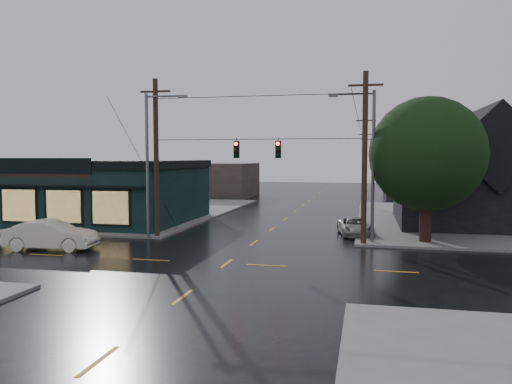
% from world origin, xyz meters
% --- Properties ---
extents(ground_plane, '(160.00, 160.00, 0.00)m').
position_xyz_m(ground_plane, '(0.00, 0.00, 0.00)').
color(ground_plane, black).
extents(sidewalk_nw, '(28.00, 28.00, 0.15)m').
position_xyz_m(sidewalk_nw, '(-20.00, 20.00, 0.07)').
color(sidewalk_nw, slate).
rests_on(sidewalk_nw, ground).
extents(pizza_shop, '(16.30, 12.34, 4.90)m').
position_xyz_m(pizza_shop, '(-15.00, 12.94, 2.56)').
color(pizza_shop, black).
rests_on(pizza_shop, ground).
extents(ne_building, '(12.60, 11.60, 8.75)m').
position_xyz_m(ne_building, '(15.00, 17.00, 4.47)').
color(ne_building, black).
rests_on(ne_building, ground).
extents(corner_tree, '(6.84, 6.84, 8.67)m').
position_xyz_m(corner_tree, '(10.13, 8.03, 5.38)').
color(corner_tree, black).
rests_on(corner_tree, ground).
extents(utility_pole_nw, '(2.00, 0.32, 10.15)m').
position_xyz_m(utility_pole_nw, '(-6.50, 6.50, 0.00)').
color(utility_pole_nw, black).
rests_on(utility_pole_nw, ground).
extents(utility_pole_ne, '(2.00, 0.32, 10.15)m').
position_xyz_m(utility_pole_ne, '(6.50, 6.50, 0.00)').
color(utility_pole_ne, black).
rests_on(utility_pole_ne, ground).
extents(utility_pole_far_a, '(2.00, 0.32, 9.65)m').
position_xyz_m(utility_pole_far_a, '(6.50, 28.00, 0.00)').
color(utility_pole_far_a, black).
rests_on(utility_pole_far_a, ground).
extents(utility_pole_far_b, '(2.00, 0.32, 9.15)m').
position_xyz_m(utility_pole_far_b, '(6.50, 48.00, 0.00)').
color(utility_pole_far_b, black).
rests_on(utility_pole_far_b, ground).
extents(utility_pole_far_c, '(2.00, 0.32, 9.15)m').
position_xyz_m(utility_pole_far_c, '(6.50, 68.00, 0.00)').
color(utility_pole_far_c, black).
rests_on(utility_pole_far_c, ground).
extents(span_signal_assembly, '(13.00, 0.48, 1.23)m').
position_xyz_m(span_signal_assembly, '(0.10, 6.50, 5.70)').
color(span_signal_assembly, black).
rests_on(span_signal_assembly, ground).
extents(streetlight_nw, '(5.40, 0.30, 9.15)m').
position_xyz_m(streetlight_nw, '(-6.80, 5.80, 0.00)').
color(streetlight_nw, slate).
rests_on(streetlight_nw, ground).
extents(streetlight_ne, '(5.40, 0.30, 9.15)m').
position_xyz_m(streetlight_ne, '(7.00, 7.20, 0.00)').
color(streetlight_ne, slate).
rests_on(streetlight_ne, ground).
extents(bg_building_west, '(12.00, 10.00, 4.40)m').
position_xyz_m(bg_building_west, '(-14.00, 40.00, 2.20)').
color(bg_building_west, '#3A2E2A').
rests_on(bg_building_west, ground).
extents(bg_building_east, '(14.00, 12.00, 5.60)m').
position_xyz_m(bg_building_east, '(16.00, 45.00, 2.80)').
color(bg_building_east, black).
rests_on(bg_building_east, ground).
extents(sedan_cream, '(5.25, 2.46, 1.66)m').
position_xyz_m(sedan_cream, '(-10.68, 1.38, 0.83)').
color(sedan_cream, white).
rests_on(sedan_cream, ground).
extents(suv_silver, '(2.72, 4.57, 1.19)m').
position_xyz_m(suv_silver, '(5.94, 10.31, 0.60)').
color(suv_silver, '#99968D').
rests_on(suv_silver, ground).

